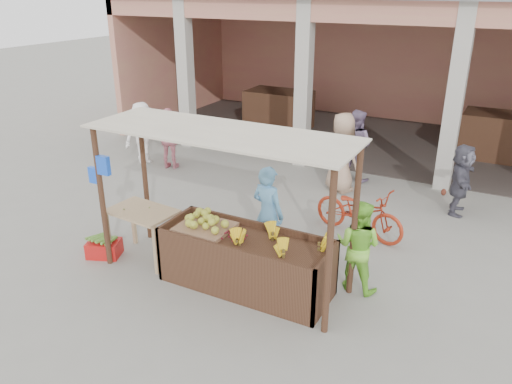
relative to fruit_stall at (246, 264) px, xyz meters
The scene contains 20 objects.
ground 0.64m from the fruit_stall, behind, with size 60.00×60.00×0.00m, color gray.
market_building 9.23m from the fruit_stall, 92.86° to the left, with size 14.40×6.40×4.20m.
fruit_stall is the anchor object (origin of this frame).
stall_awning 1.66m from the fruit_stall, behind, with size 4.09×1.35×2.39m.
banana_heap 0.72m from the fruit_stall, ahead, with size 1.23×0.67×0.22m, color yellow, non-canonical shape.
melon_tray 0.88m from the fruit_stall, behind, with size 0.82×0.71×0.21m.
berry_heap 0.52m from the fruit_stall, behind, with size 0.47×0.39×0.15m, color maroon.
side_table 1.97m from the fruit_stall, behind, with size 1.15×0.82×0.88m.
papaya_pile 2.02m from the fruit_stall, behind, with size 0.77×0.44×0.22m, color #50852B, non-canonical shape.
red_crate 2.63m from the fruit_stall, behind, with size 0.53×0.38×0.28m, color red.
plantain_bundle 2.62m from the fruit_stall, behind, with size 0.41×0.29×0.08m, color #5A8E33, non-canonical shape.
produce_sacks 5.76m from the fruit_stall, 66.61° to the left, with size 0.78×0.73×0.59m.
vendor_blue 1.04m from the fruit_stall, 95.76° to the left, with size 0.66×0.48×1.76m, color #63A7DA.
vendor_green 1.71m from the fruit_stall, 26.92° to the left, with size 0.73×0.42×1.52m, color #81D63A.
motorcycle 2.67m from the fruit_stall, 68.10° to the left, with size 1.87×0.65×0.98m, color #AA2E17.
shopper_a 6.39m from the fruit_stall, 143.27° to the left, with size 1.10×0.55×1.71m, color white.
shopper_b 5.74m from the fruit_stall, 138.18° to the left, with size 0.96×0.51×1.64m, color pink.
shopper_c 4.43m from the fruit_stall, 90.16° to the left, with size 0.95×0.62×1.97m, color tan.
shopper_d 5.02m from the fruit_stall, 60.30° to the left, with size 1.41×0.58×1.53m, color #504E5C.
shopper_f 5.24m from the fruit_stall, 89.68° to the left, with size 0.90×0.51×1.84m, color gray.
Camera 1 is at (3.69, -5.71, 4.31)m, focal length 35.00 mm.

